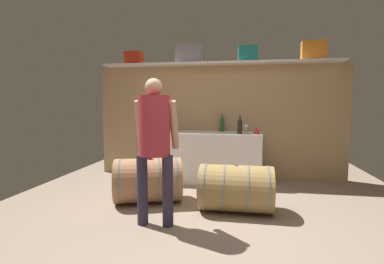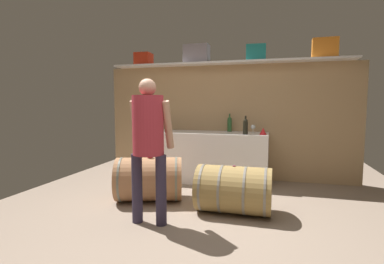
{
  "view_description": "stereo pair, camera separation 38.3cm",
  "coord_description": "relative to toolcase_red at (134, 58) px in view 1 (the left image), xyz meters",
  "views": [
    {
      "loc": [
        0.41,
        -2.84,
        1.32
      ],
      "look_at": [
        -0.23,
        0.93,
        0.95
      ],
      "focal_mm": 27.35,
      "sensor_mm": 36.0,
      "label": 1
    },
    {
      "loc": [
        0.79,
        -2.75,
        1.32
      ],
      "look_at": [
        -0.23,
        0.93,
        0.95
      ],
      "focal_mm": 27.35,
      "sensor_mm": 36.0,
      "label": 2
    }
  ],
  "objects": [
    {
      "name": "tasting_cup",
      "position": [
        0.73,
        -1.44,
        -1.52
      ],
      "size": [
        0.08,
        0.08,
        0.05
      ],
      "primitive_type": "cylinder",
      "color": "red",
      "rests_on": "wine_barrel_near"
    },
    {
      "name": "toolcase_orange",
      "position": [
        3.08,
        0.0,
        0.04
      ],
      "size": [
        0.38,
        0.21,
        0.31
      ],
      "primitive_type": "cube",
      "rotation": [
        0.0,
        0.0,
        -0.04
      ],
      "color": "orange",
      "rests_on": "high_shelf_board"
    },
    {
      "name": "winemaker_pouring",
      "position": [
        1.02,
        -2.15,
        -1.17
      ],
      "size": [
        0.47,
        0.38,
        1.59
      ],
      "rotation": [
        0.0,
        0.0,
        -0.01
      ],
      "color": "#30283E",
      "rests_on": "ground"
    },
    {
      "name": "high_shelf_board",
      "position": [
        1.53,
        0.0,
        -0.13
      ],
      "size": [
        4.07,
        0.4,
        0.03
      ],
      "primitive_type": "cube",
      "color": "silver",
      "rests_on": "back_wall_panel"
    },
    {
      "name": "work_cabinet",
      "position": [
        1.29,
        -0.22,
        -1.72
      ],
      "size": [
        1.95,
        0.62,
        0.84
      ],
      "primitive_type": "cube",
      "color": "white",
      "rests_on": "ground"
    },
    {
      "name": "wine_barrel_near",
      "position": [
        0.71,
        -1.44,
        -1.84
      ],
      "size": [
        1.02,
        0.83,
        0.61
      ],
      "rotation": [
        0.0,
        0.0,
        0.31
      ],
      "color": "#A3714A",
      "rests_on": "ground"
    },
    {
      "name": "wine_bottle_dark",
      "position": [
        1.91,
        -0.44,
        -1.17
      ],
      "size": [
        0.08,
        0.08,
        0.29
      ],
      "color": "black",
      "rests_on": "work_cabinet"
    },
    {
      "name": "toolcase_red",
      "position": [
        0.0,
        0.0,
        0.0
      ],
      "size": [
        0.29,
        0.28,
        0.22
      ],
      "primitive_type": "cube",
      "rotation": [
        0.0,
        0.0,
        0.03
      ],
      "color": "red",
      "rests_on": "high_shelf_board"
    },
    {
      "name": "ground_plane",
      "position": [
        1.53,
        -1.68,
        -2.15
      ],
      "size": [
        5.62,
        8.08,
        0.02
      ],
      "primitive_type": "cube",
      "color": "gray"
    },
    {
      "name": "toolcase_teal",
      "position": [
        2.02,
        0.0,
        0.02
      ],
      "size": [
        0.33,
        0.27,
        0.26
      ],
      "primitive_type": "cube",
      "rotation": [
        0.0,
        0.0,
        0.05
      ],
      "color": "#1C7F7D",
      "rests_on": "high_shelf_board"
    },
    {
      "name": "red_funnel",
      "position": [
        2.18,
        -0.4,
        -1.24
      ],
      "size": [
        0.11,
        0.11,
        0.11
      ],
      "primitive_type": "cone",
      "color": "red",
      "rests_on": "work_cabinet"
    },
    {
      "name": "toolcase_grey",
      "position": [
        1.01,
        0.0,
        0.05
      ],
      "size": [
        0.44,
        0.26,
        0.32
      ],
      "primitive_type": "cube",
      "rotation": [
        0.0,
        0.0,
        -0.04
      ],
      "color": "gray",
      "rests_on": "high_shelf_board"
    },
    {
      "name": "wine_glass",
      "position": [
        2.01,
        -0.18,
        -1.2
      ],
      "size": [
        0.07,
        0.07,
        0.14
      ],
      "color": "white",
      "rests_on": "work_cabinet"
    },
    {
      "name": "wine_barrel_far",
      "position": [
        1.88,
        -1.58,
        -1.85
      ],
      "size": [
        0.89,
        0.59,
        0.58
      ],
      "rotation": [
        0.0,
        0.0,
        -0.01
      ],
      "color": "olive",
      "rests_on": "ground"
    },
    {
      "name": "back_wall_panel",
      "position": [
        1.53,
        0.15,
        -1.14
      ],
      "size": [
        4.42,
        0.1,
        2.0
      ],
      "primitive_type": "cube",
      "color": "tan",
      "rests_on": "ground"
    },
    {
      "name": "wine_bottle_green",
      "position": [
        1.6,
        -0.01,
        -1.16
      ],
      "size": [
        0.08,
        0.08,
        0.31
      ],
      "color": "#2D582D",
      "rests_on": "work_cabinet"
    }
  ]
}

